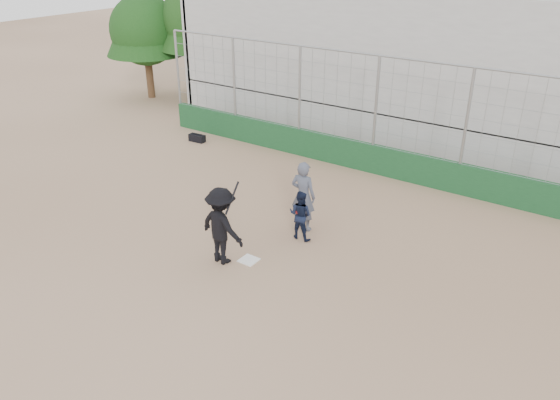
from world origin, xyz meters
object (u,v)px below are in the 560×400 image
Objects in this scene: batter_at_plate at (222,226)px; equipment_bag at (197,138)px; catcher_crouched at (300,222)px; umpire at (303,199)px.

batter_at_plate reaches higher than equipment_bag.
batter_at_plate is 2.35m from catcher_crouched.
batter_at_plate is 1.18× the size of umpire.
catcher_crouched is at bearing 111.94° from umpire.
umpire is at bearing 114.78° from catcher_crouched.
umpire reaches higher than equipment_bag.
catcher_crouched is 1.42× the size of equipment_bag.
umpire is (-0.24, 0.51, 0.42)m from catcher_crouched.
equipment_bag is at bearing 151.04° from catcher_crouched.
batter_at_plate is 9.11m from equipment_bag.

